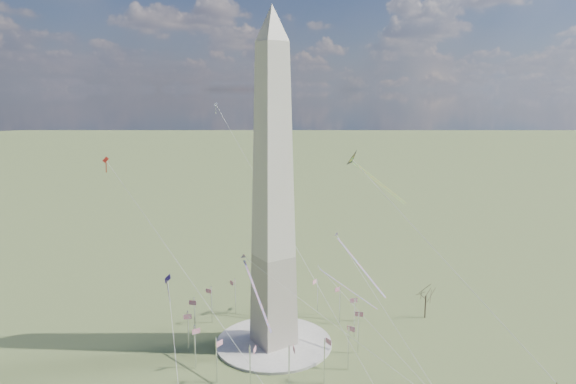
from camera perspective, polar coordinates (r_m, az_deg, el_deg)
ground at (r=166.55m, az=-1.58°, el=-16.50°), size 2000.00×2000.00×0.00m
plaza at (r=166.37m, az=-1.58°, el=-16.38°), size 36.00×36.00×0.80m
washington_monument at (r=150.29m, az=-1.68°, el=-0.11°), size 15.56×15.56×100.00m
flagpole_ring at (r=163.29m, az=-1.59°, el=-14.25°), size 54.40×54.40×13.00m
tree_near at (r=185.84m, az=15.09°, el=-10.89°), size 7.00×7.00×12.24m
kite_delta_black at (r=171.71m, az=7.46°, el=3.36°), size 15.18×19.67×16.91m
kite_diamond_purple at (r=151.87m, az=-13.21°, el=-9.68°), size 1.91×2.90×8.75m
kite_streamer_left at (r=162.09m, az=7.18°, el=-7.05°), size 2.94×22.36×15.34m
kite_streamer_mid at (r=146.13m, az=-3.99°, el=-9.91°), size 4.85×21.97×15.15m
kite_streamer_right at (r=178.85m, az=5.67°, el=-9.90°), size 15.29×16.44×14.55m
kite_small_red at (r=165.97m, az=-19.59°, el=3.24°), size 1.63×1.79×4.96m
kite_small_white at (r=196.05m, az=-8.03°, el=9.51°), size 1.19×1.96×4.54m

